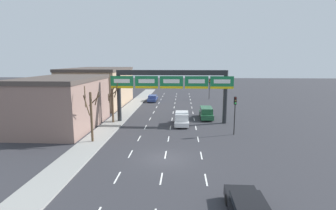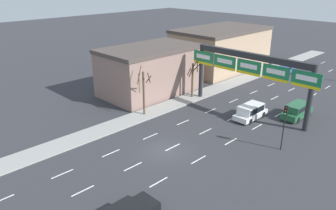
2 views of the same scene
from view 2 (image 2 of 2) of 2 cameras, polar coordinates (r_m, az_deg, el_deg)
ground_plane at (r=31.69m, az=-0.43°, el=-7.97°), size 220.00×220.00×0.00m
sidewalk_left at (r=37.19m, az=-9.07°, el=-3.46°), size 2.80×110.00×0.15m
lane_dashes at (r=41.29m, az=13.13°, el=-1.29°), size 6.72×67.00×0.01m
sign_gantry at (r=39.80m, az=14.06°, el=6.29°), size 16.85×0.70×7.35m
building_near at (r=46.58m, az=-3.10°, el=6.13°), size 8.33×13.98×6.56m
building_far at (r=59.99m, az=9.19°, el=9.68°), size 10.35×17.17×7.21m
suv_green at (r=41.47m, az=21.58°, el=-0.76°), size 1.87×4.76×1.72m
car_blue at (r=59.61m, az=19.58°, el=5.78°), size 1.81×4.87×1.35m
suv_white at (r=39.42m, az=14.20°, el=-1.00°), size 1.92×4.66×1.72m
traffic_light_mid_block at (r=32.35m, az=19.68°, el=-2.29°), size 0.30×0.35×4.52m
tree_bare_closest at (r=38.44m, az=-4.25°, el=2.64°), size 1.78×1.78×5.89m
tree_bare_second at (r=44.50m, az=4.36°, el=4.88°), size 1.62×1.60×5.51m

